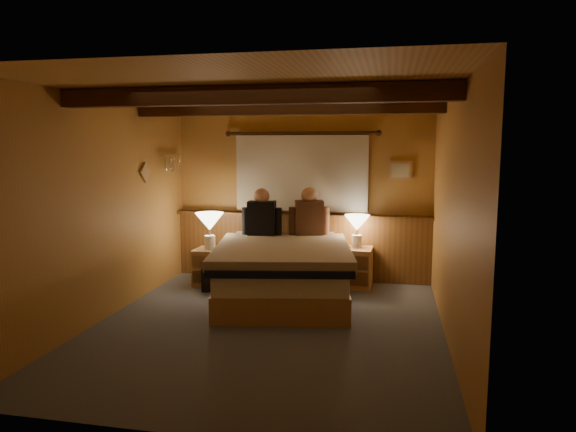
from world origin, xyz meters
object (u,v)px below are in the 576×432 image
(person_right, at_px, (309,215))
(person_left, at_px, (262,216))
(bed, at_px, (283,271))
(nightstand_left, at_px, (212,267))
(nightstand_right, at_px, (353,267))
(lamp_right, at_px, (357,225))
(duffel_bag, at_px, (223,277))
(lamp_left, at_px, (210,224))

(person_right, bearing_deg, person_left, 178.29)
(bed, relative_size, nightstand_left, 4.60)
(nightstand_left, xyz_separation_m, nightstand_right, (1.89, 0.28, 0.02))
(nightstand_right, distance_m, lamp_right, 0.57)
(nightstand_left, bearing_deg, nightstand_right, 9.22)
(duffel_bag, bearing_deg, bed, -32.36)
(lamp_left, xyz_separation_m, person_right, (1.30, 0.29, 0.11))
(nightstand_left, relative_size, lamp_left, 0.99)
(bed, distance_m, lamp_right, 1.26)
(person_right, bearing_deg, duffel_bag, -172.13)
(bed, bearing_deg, person_right, 64.77)
(lamp_right, height_order, person_left, person_left)
(nightstand_right, bearing_deg, duffel_bag, -161.65)
(nightstand_right, bearing_deg, nightstand_left, -168.89)
(person_left, distance_m, duffel_bag, 0.96)
(lamp_left, bearing_deg, nightstand_right, 9.34)
(person_right, bearing_deg, lamp_right, -9.03)
(duffel_bag, bearing_deg, person_right, 8.74)
(lamp_right, xyz_separation_m, duffel_bag, (-1.72, -0.51, -0.67))
(nightstand_left, height_order, person_right, person_right)
(lamp_right, relative_size, person_left, 0.67)
(lamp_right, distance_m, duffel_bag, 1.91)
(bed, xyz_separation_m, lamp_right, (0.84, 0.80, 0.48))
(nightstand_right, bearing_deg, person_right, -174.84)
(lamp_left, xyz_separation_m, lamp_right, (1.94, 0.35, -0.01))
(person_left, bearing_deg, nightstand_right, 2.22)
(nightstand_left, distance_m, lamp_right, 2.04)
(lamp_left, bearing_deg, person_right, 12.40)
(person_right, bearing_deg, nightstand_right, -12.06)
(person_right, distance_m, duffel_bag, 1.41)
(nightstand_left, height_order, lamp_left, lamp_left)
(nightstand_right, distance_m, person_right, 0.91)
(person_right, bearing_deg, bed, -119.81)
(lamp_right, bearing_deg, nightstand_left, -170.66)
(bed, bearing_deg, lamp_right, 33.81)
(bed, relative_size, duffel_bag, 3.92)
(lamp_left, relative_size, duffel_bag, 0.86)
(bed, distance_m, person_left, 0.94)
(lamp_right, bearing_deg, nightstand_right, -135.23)
(lamp_right, height_order, duffel_bag, lamp_right)
(lamp_left, distance_m, lamp_right, 1.97)
(nightstand_right, xyz_separation_m, person_right, (-0.60, -0.03, 0.69))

